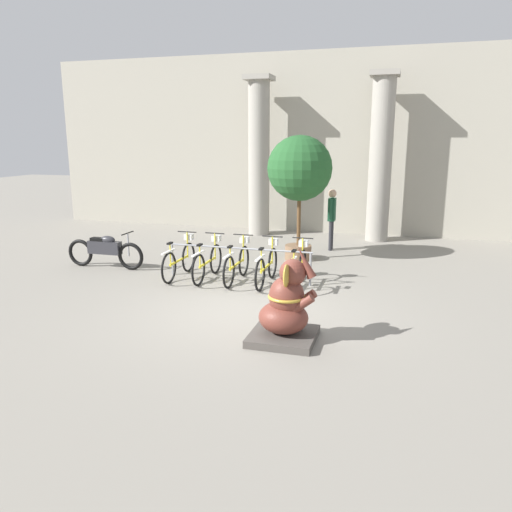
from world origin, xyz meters
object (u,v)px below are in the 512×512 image
person_pedestrian (332,214)px  potted_tree (300,172)px  motorcycle (105,250)px  bicycle_0 (180,260)px  bicycle_4 (298,268)px  bicycle_2 (237,264)px  bicycle_3 (267,266)px  elephant_statue (286,308)px  bicycle_1 (208,262)px

person_pedestrian → potted_tree: 2.03m
motorcycle → person_pedestrian: bearing=35.6°
bicycle_0 → potted_tree: size_ratio=0.55×
bicycle_4 → motorcycle: size_ratio=0.85×
bicycle_2 → bicycle_4: (1.41, -0.00, 0.00)m
person_pedestrian → bicycle_3: bearing=-102.6°
bicycle_2 → potted_tree: bearing=70.1°
bicycle_0 → bicycle_2: size_ratio=1.00×
elephant_statue → potted_tree: 5.89m
bicycle_0 → bicycle_4: bearing=0.4°
bicycle_0 → person_pedestrian: size_ratio=1.02×
motorcycle → bicycle_1: bearing=-4.9°
bicycle_4 → motorcycle: 4.98m
bicycle_3 → elephant_statue: size_ratio=1.13×
bicycle_1 → bicycle_4: bearing=0.1°
bicycle_0 → motorcycle: bearing=173.1°
bicycle_2 → motorcycle: size_ratio=0.85×
bicycle_2 → bicycle_4: same height
potted_tree → bicycle_1: bearing=-122.8°
bicycle_0 → bicycle_1: size_ratio=1.00×
bicycle_0 → bicycle_2: same height
bicycle_3 → potted_tree: size_ratio=0.55×
bicycle_1 → bicycle_4: size_ratio=1.00×
bicycle_2 → person_pedestrian: size_ratio=1.02×
potted_tree → person_pedestrian: bearing=64.6°
motorcycle → bicycle_0: bearing=-6.9°
bicycle_2 → elephant_statue: bearing=-58.9°
bicycle_0 → person_pedestrian: (2.99, 3.95, 0.65)m
bicycle_0 → motorcycle: (-2.15, 0.26, 0.04)m
bicycle_0 → elephant_statue: 4.43m
bicycle_3 → bicycle_4: bearing=0.7°
elephant_statue → motorcycle: bearing=148.7°
bicycle_3 → potted_tree: (0.20, 2.50, 1.92)m
bicycle_1 → potted_tree: 3.54m
bicycle_2 → bicycle_3: bearing=-0.9°
bicycle_3 → motorcycle: bearing=176.7°
bicycle_2 → motorcycle: (-3.56, 0.24, 0.04)m
bicycle_0 → motorcycle: size_ratio=0.85×
bicycle_4 → elephant_statue: bearing=-82.1°
bicycle_3 → person_pedestrian: (0.88, 3.94, 0.65)m
bicycle_4 → motorcycle: bicycle_4 is taller
bicycle_0 → potted_tree: (2.31, 2.52, 1.92)m
bicycle_2 → bicycle_4: bearing=-0.1°
bicycle_1 → bicycle_2: bearing=0.5°
bicycle_4 → motorcycle: bearing=177.2°
bicycle_2 → bicycle_3: 0.70m
bicycle_4 → bicycle_0: bearing=-179.6°
bicycle_1 → person_pedestrian: 4.60m
bicycle_2 → bicycle_0: bearing=-179.0°
motorcycle → person_pedestrian: size_ratio=1.20×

